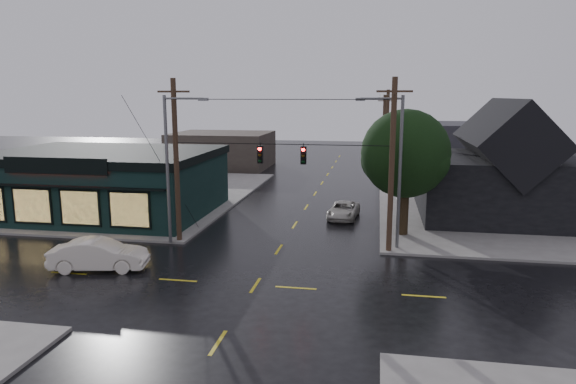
% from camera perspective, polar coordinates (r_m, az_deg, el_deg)
% --- Properties ---
extents(ground_plane, '(160.00, 160.00, 0.00)m').
position_cam_1_polar(ground_plane, '(25.53, -3.64, -10.31)').
color(ground_plane, black).
extents(sidewalk_nw, '(28.00, 28.00, 0.15)m').
position_cam_1_polar(sidewalk_nw, '(51.02, -20.46, -0.18)').
color(sidewalk_nw, slate).
rests_on(sidewalk_nw, ground).
extents(sidewalk_ne, '(28.00, 28.00, 0.15)m').
position_cam_1_polar(sidewalk_ne, '(46.35, 27.74, -1.80)').
color(sidewalk_ne, slate).
rests_on(sidewalk_ne, ground).
extents(pizza_shop, '(16.30, 12.34, 4.90)m').
position_cam_1_polar(pizza_shop, '(42.11, -19.61, 1.11)').
color(pizza_shop, black).
rests_on(pizza_shop, ground).
extents(ne_building, '(12.60, 11.60, 8.75)m').
position_cam_1_polar(ne_building, '(41.47, 22.92, 3.42)').
color(ne_building, black).
rests_on(ne_building, ground).
extents(corner_tree, '(5.69, 5.69, 8.15)m').
position_cam_1_polar(corner_tree, '(33.74, 12.92, 4.13)').
color(corner_tree, black).
rests_on(corner_tree, ground).
extents(utility_pole_nw, '(2.00, 0.32, 10.15)m').
position_cam_1_polar(utility_pole_nw, '(33.33, -11.95, -5.44)').
color(utility_pole_nw, '#362918').
rests_on(utility_pole_nw, ground).
extents(utility_pole_ne, '(2.00, 0.32, 10.15)m').
position_cam_1_polar(utility_pole_ne, '(31.03, 11.10, -6.63)').
color(utility_pole_ne, '#362918').
rests_on(utility_pole_ne, ground).
extents(utility_pole_far_a, '(2.00, 0.32, 9.65)m').
position_cam_1_polar(utility_pole_far_a, '(51.96, 10.71, 0.42)').
color(utility_pole_far_a, '#362918').
rests_on(utility_pole_far_a, ground).
extents(utility_pole_far_b, '(2.00, 0.32, 9.15)m').
position_cam_1_polar(utility_pole_far_b, '(71.73, 10.55, 3.24)').
color(utility_pole_far_b, '#362918').
rests_on(utility_pole_far_b, ground).
extents(utility_pole_far_c, '(2.00, 0.32, 9.15)m').
position_cam_1_polar(utility_pole_far_c, '(91.60, 10.46, 4.85)').
color(utility_pole_far_c, '#362918').
rests_on(utility_pole_far_c, ground).
extents(span_signal_assembly, '(13.00, 0.48, 1.23)m').
position_cam_1_polar(span_signal_assembly, '(30.35, -0.71, 4.20)').
color(span_signal_assembly, black).
rests_on(span_signal_assembly, ground).
extents(streetlight_nw, '(5.40, 0.30, 9.15)m').
position_cam_1_polar(streetlight_nw, '(32.82, -12.90, -5.74)').
color(streetlight_nw, slate).
rests_on(streetlight_nw, ground).
extents(streetlight_ne, '(5.40, 0.30, 9.15)m').
position_cam_1_polar(streetlight_ne, '(31.72, 11.98, -6.28)').
color(streetlight_ne, slate).
rests_on(streetlight_ne, ground).
extents(bg_building_west, '(12.00, 10.00, 4.40)m').
position_cam_1_polar(bg_building_west, '(66.50, -7.34, 4.67)').
color(bg_building_west, '#372C28').
rests_on(bg_building_west, ground).
extents(bg_building_east, '(14.00, 12.00, 5.60)m').
position_cam_1_polar(bg_building_east, '(69.20, 18.56, 4.93)').
color(bg_building_east, '#29292F').
rests_on(bg_building_east, ground).
extents(sedan_cream, '(5.26, 2.73, 1.65)m').
position_cam_1_polar(sedan_cream, '(29.14, -20.27, -6.56)').
color(sedan_cream, white).
rests_on(sedan_cream, ground).
extents(suv_silver, '(2.42, 4.57, 1.23)m').
position_cam_1_polar(suv_silver, '(38.81, 6.19, -2.03)').
color(suv_silver, '#BAB5AB').
rests_on(suv_silver, ground).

